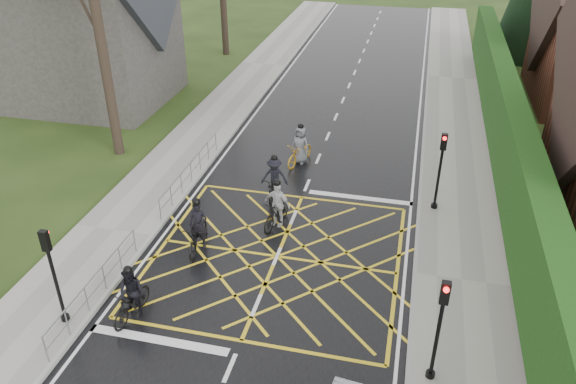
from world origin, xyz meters
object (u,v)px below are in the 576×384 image
at_px(cyclist_front, 277,209).
at_px(cyclist_rear, 198,232).
at_px(cyclist_lead, 300,150).
at_px(cyclist_back, 132,298).
at_px(cyclist_mid, 274,181).

bearing_deg(cyclist_front, cyclist_rear, -124.52).
relative_size(cyclist_front, cyclist_lead, 0.96).
relative_size(cyclist_back, cyclist_lead, 0.90).
bearing_deg(cyclist_back, cyclist_rear, 87.67).
height_order(cyclist_mid, cyclist_front, cyclist_front).
xyz_separation_m(cyclist_back, cyclist_lead, (2.63, 10.67, -0.02)).
bearing_deg(cyclist_lead, cyclist_mid, -78.64).
relative_size(cyclist_rear, cyclist_back, 1.13).
height_order(cyclist_rear, cyclist_mid, cyclist_rear).
bearing_deg(cyclist_rear, cyclist_back, -105.11).
bearing_deg(cyclist_lead, cyclist_front, -68.72).
distance_m(cyclist_mid, cyclist_front, 2.12).
xyz_separation_m(cyclist_back, cyclist_mid, (2.25, 7.63, -0.01)).
xyz_separation_m(cyclist_rear, cyclist_lead, (2.01, 7.03, 0.02)).
height_order(cyclist_back, cyclist_lead, cyclist_lead).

